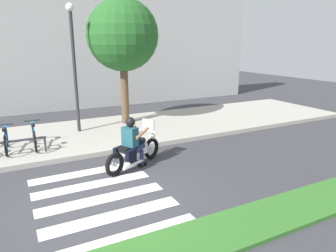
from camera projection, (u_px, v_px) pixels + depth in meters
ground_plane at (105, 198)px, 6.83m from camera, size 48.00×48.00×0.00m
sidewalk at (66, 138)px, 10.94m from camera, size 24.00×4.40×0.15m
crosswalk_stripe_0 at (127, 238)px, 5.43m from camera, size 2.80×0.40×0.01m
crosswalk_stripe_1 at (113, 216)px, 6.12m from camera, size 2.80×0.40×0.01m
crosswalk_stripe_2 at (102, 199)px, 6.80m from camera, size 2.80×0.40×0.01m
crosswalk_stripe_3 at (93, 185)px, 7.49m from camera, size 2.80×0.40×0.01m
crosswalk_stripe_4 at (85, 173)px, 8.18m from camera, size 2.80×0.40×0.01m
motorcycle at (135, 151)px, 8.48m from camera, size 1.97×1.12×1.22m
rider at (132, 139)px, 8.33m from camera, size 0.77×0.71×1.44m
bicycle_2 at (6, 140)px, 9.28m from camera, size 0.48×1.61×0.76m
bicycle_3 at (34, 136)px, 9.62m from camera, size 0.48×1.66×0.80m
street_lamp at (74, 59)px, 10.84m from camera, size 0.28×0.28×4.63m
tree_near_rack at (123, 36)px, 11.84m from camera, size 2.76×2.76×5.00m
building_backdrop at (39, 45)px, 15.01m from camera, size 24.00×1.20×6.50m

